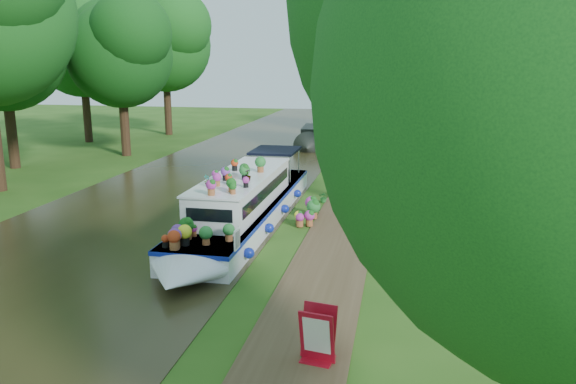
% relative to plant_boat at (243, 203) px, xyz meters
% --- Properties ---
extents(ground, '(100.00, 100.00, 0.00)m').
position_rel_plant_boat_xyz_m(ground, '(2.25, -0.73, -0.85)').
color(ground, '#244B12').
rests_on(ground, ground).
extents(canal_water, '(10.00, 100.00, 0.02)m').
position_rel_plant_boat_xyz_m(canal_water, '(-3.75, -0.73, -0.84)').
color(canal_water, black).
rests_on(canal_water, ground).
extents(towpath, '(2.20, 100.00, 0.03)m').
position_rel_plant_boat_xyz_m(towpath, '(3.45, -0.73, -0.84)').
color(towpath, '#473621').
rests_on(towpath, ground).
extents(plant_boat, '(2.29, 13.52, 2.23)m').
position_rel_plant_boat_xyz_m(plant_boat, '(0.00, 0.00, 0.00)').
color(plant_boat, silver).
rests_on(plant_boat, canal_water).
extents(tree_near_overhang, '(5.52, 5.28, 8.99)m').
position_rel_plant_boat_xyz_m(tree_near_overhang, '(6.04, 2.33, 5.75)').
color(tree_near_overhang, black).
rests_on(tree_near_overhang, ground).
extents(tree_near_mid, '(6.90, 6.60, 9.40)m').
position_rel_plant_boat_xyz_m(tree_near_mid, '(6.73, 14.35, 5.58)').
color(tree_near_mid, black).
rests_on(tree_near_mid, ground).
extents(tree_near_far, '(7.59, 7.26, 10.30)m').
position_rel_plant_boat_xyz_m(tree_near_far, '(6.23, 25.36, 6.20)').
color(tree_near_far, black).
rests_on(tree_near_far, ground).
extents(tree_far_c, '(7.13, 6.82, 9.59)m').
position_rel_plant_boat_xyz_m(tree_far_c, '(-11.27, 13.35, 5.67)').
color(tree_far_c, black).
rests_on(tree_far_c, ground).
extents(tree_far_d, '(8.05, 7.70, 10.85)m').
position_rel_plant_boat_xyz_m(tree_far_d, '(-12.77, 23.36, 6.55)').
color(tree_far_d, black).
rests_on(tree_far_d, ground).
extents(tree_far_g, '(7.36, 7.04, 9.95)m').
position_rel_plant_boat_xyz_m(tree_far_g, '(-15.27, 8.35, 5.93)').
color(tree_far_g, black).
rests_on(tree_far_g, ground).
extents(tree_far_h, '(7.82, 7.48, 10.49)m').
position_rel_plant_boat_xyz_m(tree_far_h, '(-16.77, 18.36, 6.28)').
color(tree_far_h, black).
rests_on(tree_far_h, ground).
extents(second_boat, '(2.39, 7.03, 1.34)m').
position_rel_plant_boat_xyz_m(second_boat, '(-0.50, 19.54, -0.31)').
color(second_boat, black).
rests_on(second_boat, canal_water).
extents(sandwich_board, '(0.71, 0.64, 1.09)m').
position_rel_plant_boat_xyz_m(sandwich_board, '(3.92, -8.47, -0.33)').
color(sandwich_board, '#A90C1C').
rests_on(sandwich_board, towpath).
extents(pedestrian_pink, '(0.59, 0.43, 1.52)m').
position_rel_plant_boat_xyz_m(pedestrian_pink, '(2.90, 19.88, -0.06)').
color(pedestrian_pink, '#CB536D').
rests_on(pedestrian_pink, towpath).
extents(pedestrian_dark, '(0.83, 0.68, 1.59)m').
position_rel_plant_boat_xyz_m(pedestrian_dark, '(4.15, 22.63, -0.03)').
color(pedestrian_dark, black).
rests_on(pedestrian_dark, towpath).
extents(verge_plant, '(0.45, 0.40, 0.47)m').
position_rel_plant_boat_xyz_m(verge_plant, '(2.30, 4.03, -0.62)').
color(verge_plant, '#1E6625').
rests_on(verge_plant, ground).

